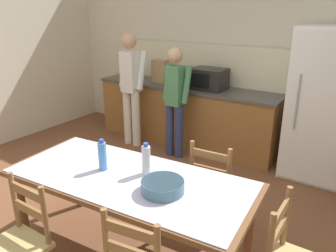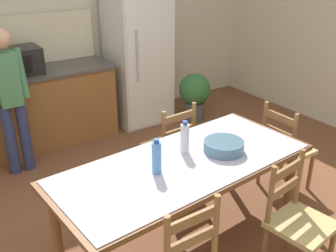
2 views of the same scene
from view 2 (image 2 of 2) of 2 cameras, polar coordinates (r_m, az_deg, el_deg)
ground_plane at (r=3.54m, az=-1.88°, el=-14.87°), size 8.32×8.32×0.00m
wall_back at (r=5.26m, az=-18.29°, el=14.59°), size 6.52×0.12×2.90m
refrigerator at (r=5.36m, az=-4.36°, el=10.20°), size 0.73×0.73×1.86m
microwave at (r=4.80m, az=-20.99°, el=8.79°), size 0.50×0.39×0.30m
dining_table at (r=3.03m, az=2.28°, el=-6.48°), size 2.11×1.04×0.77m
bottle_near_centre at (r=2.79m, az=-1.67°, el=-4.58°), size 0.07×0.07×0.27m
bottle_off_centre at (r=3.07m, az=2.45°, el=-1.78°), size 0.07×0.07×0.27m
serving_bowl at (r=3.14m, az=8.09°, el=-2.82°), size 0.32×0.32×0.09m
chair_side_far_right at (r=3.90m, az=0.35°, el=-3.05°), size 0.45×0.43×0.91m
chair_side_near_right at (r=3.07m, az=18.24°, el=-12.95°), size 0.47×0.45×0.91m
chair_head_end at (r=4.03m, az=16.61°, el=-3.24°), size 0.40×0.42×0.91m
person_at_counter at (r=4.32m, az=-21.96°, el=4.16°), size 0.39×0.27×1.56m
potted_plant at (r=5.52m, az=3.90°, el=4.73°), size 0.44×0.44×0.67m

